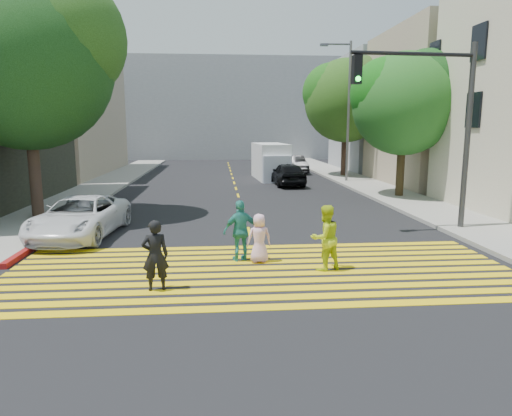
{
  "coord_description": "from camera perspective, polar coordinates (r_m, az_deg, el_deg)",
  "views": [
    {
      "loc": [
        -1.11,
        -10.27,
        3.75
      ],
      "look_at": [
        0.0,
        3.0,
        1.4
      ],
      "focal_mm": 32.0,
      "sensor_mm": 36.0,
      "label": 1
    }
  ],
  "objects": [
    {
      "name": "lane_line",
      "position": [
        33.0,
        -2.84,
        3.48
      ],
      "size": [
        0.12,
        34.4,
        0.01
      ],
      "color": "yellow",
      "rests_on": "ground"
    },
    {
      "name": "dark_car_parked",
      "position": [
        38.41,
        4.82,
        5.47
      ],
      "size": [
        1.77,
        4.52,
        1.47
      ],
      "primitive_type": "imported",
      "rotation": [
        0.0,
        0.0,
        0.05
      ],
      "color": "black",
      "rests_on": "ground"
    },
    {
      "name": "silver_car",
      "position": [
        41.21,
        1.46,
        5.7
      ],
      "size": [
        2.54,
        4.77,
        1.31
      ],
      "primitive_type": "imported",
      "rotation": [
        0.0,
        0.0,
        3.3
      ],
      "color": "#B4B5B6",
      "rests_on": "ground"
    },
    {
      "name": "crosswalk",
      "position": [
        12.18,
        0.69,
        -7.89
      ],
      "size": [
        13.4,
        5.3,
        0.01
      ],
      "color": "yellow",
      "rests_on": "ground"
    },
    {
      "name": "white_sedan",
      "position": [
        16.95,
        -21.14,
        -1.05
      ],
      "size": [
        2.82,
        5.24,
        1.4
      ],
      "primitive_type": "imported",
      "rotation": [
        0.0,
        0.0,
        -0.1
      ],
      "color": "white",
      "rests_on": "ground"
    },
    {
      "name": "pedestrian_child",
      "position": [
        12.8,
        0.4,
        -3.8
      ],
      "size": [
        0.73,
        0.52,
        1.39
      ],
      "primitive_type": "imported",
      "rotation": [
        0.0,
        0.0,
        3.26
      ],
      "color": "#F2B8D5",
      "rests_on": "ground"
    },
    {
      "name": "pedestrian_woman",
      "position": [
        12.22,
        8.63,
        -3.7
      ],
      "size": [
        1.04,
        0.93,
        1.75
      ],
      "primitive_type": "imported",
      "rotation": [
        0.0,
        0.0,
        3.52
      ],
      "color": "#BED819",
      "rests_on": "ground"
    },
    {
      "name": "backdrop_block",
      "position": [
        58.32,
        -3.79,
        12.2
      ],
      "size": [
        30.0,
        8.0,
        12.0
      ],
      "primitive_type": "cube",
      "color": "gray",
      "rests_on": "ground"
    },
    {
      "name": "building_left_tan",
      "position": [
        41.08,
        -26.54,
        10.72
      ],
      "size": [
        12.0,
        16.0,
        10.0
      ],
      "primitive_type": "cube",
      "color": "tan",
      "rests_on": "ground"
    },
    {
      "name": "sidewalk_left",
      "position": [
        33.3,
        -17.61,
        3.2
      ],
      "size": [
        3.0,
        40.0,
        0.15
      ],
      "primitive_type": "cube",
      "color": "gray",
      "rests_on": "ground"
    },
    {
      "name": "building_right_tan",
      "position": [
        33.43,
        24.52,
        11.27
      ],
      "size": [
        10.0,
        10.0,
        10.0
      ],
      "primitive_type": "cube",
      "color": "tan",
      "rests_on": "ground"
    },
    {
      "name": "dark_car_near",
      "position": [
        30.0,
        3.98,
        4.27
      ],
      "size": [
        2.0,
        4.56,
        1.53
      ],
      "primitive_type": "imported",
      "rotation": [
        0.0,
        0.0,
        3.19
      ],
      "color": "black",
      "rests_on": "ground"
    },
    {
      "name": "pedestrian_man",
      "position": [
        10.84,
        -12.49,
        -5.8
      ],
      "size": [
        0.68,
        0.51,
        1.68
      ],
      "primitive_type": "imported",
      "rotation": [
        0.0,
        0.0,
        3.33
      ],
      "color": "black",
      "rests_on": "ground"
    },
    {
      "name": "tree_right_near",
      "position": [
        25.63,
        18.2,
        12.89
      ],
      "size": [
        6.84,
        6.55,
        7.77
      ],
      "rotation": [
        0.0,
        0.0,
        -0.27
      ],
      "color": "#362A15",
      "rests_on": "ground"
    },
    {
      "name": "street_lamp",
      "position": [
        32.02,
        11.18,
        12.75
      ],
      "size": [
        2.12,
        0.33,
        9.38
      ],
      "rotation": [
        0.0,
        0.0,
        -0.06
      ],
      "color": "slate",
      "rests_on": "ground"
    },
    {
      "name": "pedestrian_extra",
      "position": [
        12.9,
        -1.9,
        -2.87
      ],
      "size": [
        1.1,
        0.69,
        1.75
      ],
      "primitive_type": "imported",
      "rotation": [
        0.0,
        0.0,
        3.42
      ],
      "color": "teal",
      "rests_on": "ground"
    },
    {
      "name": "traffic_signal",
      "position": [
        17.47,
        21.71,
        11.17
      ],
      "size": [
        4.54,
        0.63,
        6.66
      ],
      "rotation": [
        0.0,
        0.0,
        0.06
      ],
      "color": "#353535",
      "rests_on": "ground"
    },
    {
      "name": "sidewalk_right",
      "position": [
        27.28,
        15.89,
        1.88
      ],
      "size": [
        3.0,
        60.0,
        0.15
      ],
      "primitive_type": "cube",
      "color": "gray",
      "rests_on": "ground"
    },
    {
      "name": "tree_left",
      "position": [
        20.91,
        -26.64,
        16.81
      ],
      "size": [
        7.98,
        7.44,
        9.78
      ],
      "rotation": [
        0.0,
        0.0,
        -0.1
      ],
      "color": "#462F24",
      "rests_on": "ground"
    },
    {
      "name": "curb_red",
      "position": [
        17.65,
        -23.85,
        -2.86
      ],
      "size": [
        0.2,
        8.0,
        0.16
      ],
      "primitive_type": "cube",
      "color": "maroon",
      "rests_on": "ground"
    },
    {
      "name": "building_right_grey",
      "position": [
        43.39,
        17.34,
        11.21
      ],
      "size": [
        10.0,
        10.0,
        10.0
      ],
      "primitive_type": "cube",
      "color": "gray",
      "rests_on": "ground"
    },
    {
      "name": "white_van",
      "position": [
        33.62,
        1.88,
        5.71
      ],
      "size": [
        2.41,
        5.63,
        2.6
      ],
      "rotation": [
        0.0,
        0.0,
        0.06
      ],
      "color": "white",
      "rests_on": "ground"
    },
    {
      "name": "tree_right_far",
      "position": [
        35.91,
        11.33,
        13.55
      ],
      "size": [
        8.14,
        7.84,
        9.01
      ],
      "rotation": [
        0.0,
        0.0,
        -0.32
      ],
      "color": "black",
      "rests_on": "ground"
    },
    {
      "name": "ground",
      "position": [
        10.98,
        1.33,
        -9.95
      ],
      "size": [
        120.0,
        120.0,
        0.0
      ],
      "primitive_type": "plane",
      "color": "black"
    }
  ]
}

